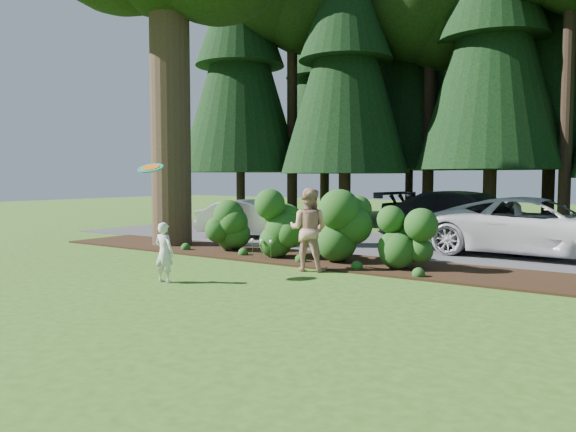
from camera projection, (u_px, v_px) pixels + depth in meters
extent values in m
plane|color=#2F4F16|center=(207.00, 275.00, 12.41)|extent=(80.00, 80.00, 0.00)
cube|color=black|center=(290.00, 257.00, 15.08)|extent=(16.00, 2.50, 0.05)
cube|color=#38383A|center=(362.00, 242.00, 18.58)|extent=(22.00, 6.00, 0.03)
cylinder|color=#2F2217|center=(170.00, 53.00, 17.38)|extent=(1.24, 1.24, 12.00)
sphere|color=#244B17|center=(231.00, 230.00, 16.12)|extent=(1.08, 1.08, 1.08)
cylinder|color=black|center=(231.00, 247.00, 16.16)|extent=(0.08, 0.08, 0.30)
sphere|color=#244B17|center=(278.00, 223.00, 14.93)|extent=(1.35, 1.35, 1.35)
cylinder|color=black|center=(278.00, 253.00, 14.98)|extent=(0.08, 0.08, 0.30)
sphere|color=#244B17|center=(343.00, 230.00, 14.17)|extent=(1.26, 1.26, 1.26)
cylinder|color=black|center=(343.00, 257.00, 14.22)|extent=(0.08, 0.08, 0.30)
sphere|color=#244B17|center=(407.00, 240.00, 13.00)|extent=(1.17, 1.17, 1.17)
cylinder|color=black|center=(407.00, 264.00, 13.04)|extent=(0.08, 0.08, 0.30)
cylinder|color=#244B17|center=(252.00, 250.00, 14.71)|extent=(0.01, 0.01, 0.50)
sphere|color=white|center=(252.00, 240.00, 14.69)|extent=(0.09, 0.09, 0.09)
cylinder|color=#244B17|center=(262.00, 251.00, 14.54)|extent=(0.01, 0.01, 0.50)
sphere|color=white|center=(262.00, 241.00, 14.52)|extent=(0.09, 0.09, 0.09)
cylinder|color=#244B17|center=(271.00, 252.00, 14.37)|extent=(0.01, 0.01, 0.50)
sphere|color=white|center=(271.00, 242.00, 14.35)|extent=(0.09, 0.09, 0.09)
cylinder|color=black|center=(254.00, 124.00, 28.94)|extent=(0.50, 0.50, 9.80)
cone|color=black|center=(254.00, 69.00, 28.75)|extent=(6.16, 6.16, 10.50)
cone|color=black|center=(254.00, 5.00, 28.53)|extent=(4.48, 4.48, 6.30)
cylinder|color=black|center=(300.00, 129.00, 27.97)|extent=(0.50, 0.50, 9.10)
sphere|color=black|center=(300.00, 15.00, 27.58)|extent=(5.72, 5.72, 5.72)
cylinder|color=black|center=(359.00, 112.00, 26.65)|extent=(0.50, 0.50, 10.50)
cone|color=black|center=(359.00, 48.00, 26.44)|extent=(6.60, 6.60, 11.25)
cylinder|color=black|center=(406.00, 125.00, 23.78)|extent=(0.50, 0.50, 8.75)
cylinder|color=black|center=(485.00, 93.00, 22.83)|extent=(0.50, 0.50, 11.20)
cone|color=black|center=(487.00, 12.00, 22.61)|extent=(7.04, 7.04, 12.00)
cylinder|color=black|center=(570.00, 112.00, 22.03)|extent=(0.50, 0.50, 9.45)
cylinder|color=black|center=(324.00, 116.00, 31.76)|extent=(0.50, 0.50, 11.20)
cone|color=black|center=(324.00, 59.00, 31.53)|extent=(7.04, 7.04, 12.00)
cylinder|color=black|center=(413.00, 116.00, 28.27)|extent=(0.50, 0.50, 10.50)
cone|color=black|center=(414.00, 55.00, 28.06)|extent=(6.60, 6.60, 11.25)
cylinder|color=black|center=(546.00, 94.00, 25.67)|extent=(0.50, 0.50, 11.90)
cone|color=black|center=(548.00, 18.00, 25.43)|extent=(7.48, 7.48, 12.75)
imported|color=#B8B8BD|center=(253.00, 219.00, 19.70)|extent=(4.24, 2.16, 1.33)
imported|color=silver|center=(537.00, 227.00, 15.03)|extent=(5.84, 2.87, 1.60)
imported|color=black|center=(471.00, 219.00, 17.06)|extent=(6.18, 3.31, 1.70)
imported|color=silver|center=(164.00, 252.00, 11.54)|extent=(0.48, 0.34, 1.24)
imported|color=#A33915|center=(308.00, 229.00, 12.97)|extent=(1.08, 0.92, 1.92)
cylinder|color=#198E78|center=(150.00, 168.00, 11.93)|extent=(0.57, 0.52, 0.27)
cylinder|color=orange|center=(150.00, 167.00, 11.93)|extent=(0.40, 0.37, 0.19)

